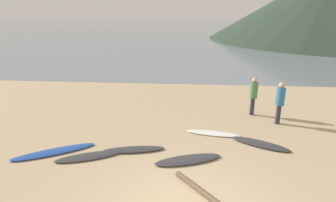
{
  "coord_description": "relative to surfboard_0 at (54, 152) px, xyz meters",
  "views": [
    {
      "loc": [
        0.09,
        -5.35,
        4.53
      ],
      "look_at": [
        -0.85,
        6.44,
        0.6
      ],
      "focal_mm": 30.19,
      "sensor_mm": 36.0,
      "label": 1
    }
  ],
  "objects": [
    {
      "name": "surfboard_2",
      "position": [
        2.58,
        0.35,
        0.0
      ],
      "size": [
        2.09,
        0.85,
        0.09
      ],
      "primitive_type": "ellipsoid",
      "rotation": [
        0.0,
        0.0,
        0.19
      ],
      "color": "#333338",
      "rests_on": "ground"
    },
    {
      "name": "surfboard_4",
      "position": [
        5.31,
        1.86,
        -0.01
      ],
      "size": [
        2.05,
        0.78,
        0.07
      ],
      "primitive_type": "ellipsoid",
      "rotation": [
        0.0,
        0.0,
        -0.17
      ],
      "color": "white",
      "rests_on": "ground"
    },
    {
      "name": "surfboard_1",
      "position": [
        1.24,
        -0.2,
        -0.0
      ],
      "size": [
        2.12,
        1.29,
        0.07
      ],
      "primitive_type": "ellipsoid",
      "rotation": [
        0.0,
        0.0,
        0.4
      ],
      "color": "#333338",
      "rests_on": "ground"
    },
    {
      "name": "ocean_water",
      "position": [
        4.3,
        59.08,
        -0.04
      ],
      "size": [
        140.0,
        100.0,
        0.01
      ],
      "primitive_type": "cube",
      "color": "slate",
      "rests_on": "ground"
    },
    {
      "name": "driftwood_log",
      "position": [
        4.66,
        -1.65,
        0.03
      ],
      "size": [
        1.22,
        1.42,
        0.15
      ],
      "primitive_type": "cylinder",
      "rotation": [
        0.0,
        1.57,
        -0.87
      ],
      "color": "brown",
      "rests_on": "ground"
    },
    {
      "name": "surfboard_3",
      "position": [
        4.39,
        -0.17,
        0.0
      ],
      "size": [
        2.21,
        1.28,
        0.09
      ],
      "primitive_type": "ellipsoid",
      "rotation": [
        0.0,
        0.0,
        0.35
      ],
      "color": "#333338",
      "rests_on": "ground"
    },
    {
      "name": "surfboard_5",
      "position": [
        6.87,
        1.1,
        0.01
      ],
      "size": [
        2.02,
        1.42,
        0.1
      ],
      "primitive_type": "ellipsoid",
      "rotation": [
        0.0,
        0.0,
        -0.49
      ],
      "color": "#333338",
      "rests_on": "ground"
    },
    {
      "name": "person_0",
      "position": [
        8.0,
        3.11,
        0.99
      ],
      "size": [
        0.35,
        0.35,
        1.74
      ],
      "rotation": [
        0.0,
        0.0,
        3.63
      ],
      "color": "#2D2D38",
      "rests_on": "ground"
    },
    {
      "name": "surfboard_0",
      "position": [
        0.0,
        0.0,
        0.0
      ],
      "size": [
        2.52,
        1.76,
        0.08
      ],
      "primitive_type": "ellipsoid",
      "rotation": [
        0.0,
        0.0,
        0.53
      ],
      "color": "#1E479E",
      "rests_on": "ground"
    },
    {
      "name": "person_1",
      "position": [
        7.15,
        4.06,
        0.96
      ],
      "size": [
        0.34,
        0.34,
        1.69
      ],
      "rotation": [
        0.0,
        0.0,
        2.66
      ],
      "color": "#2D2D38",
      "rests_on": "ground"
    },
    {
      "name": "ground_plane",
      "position": [
        4.3,
        7.43,
        -0.14
      ],
      "size": [
        120.0,
        120.0,
        0.2
      ],
      "primitive_type": "cube",
      "color": "tan",
      "rests_on": "ground"
    }
  ]
}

